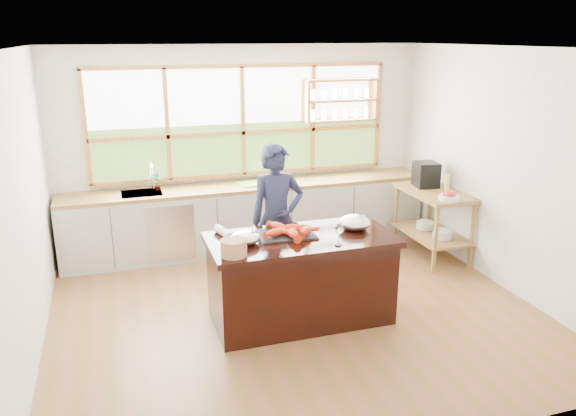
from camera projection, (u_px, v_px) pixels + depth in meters
name	position (u px, v px, depth m)	size (l,w,h in m)	color
ground_plane	(295.00, 310.00, 6.00)	(5.00, 5.00, 0.00)	brown
room_shell	(282.00, 139.00, 5.95)	(5.02, 4.52, 2.71)	silver
back_counter	(249.00, 216.00, 7.62)	(4.90, 0.63, 0.90)	#B8B7AF
right_shelf_unit	(433.00, 213.00, 7.26)	(0.62, 1.10, 0.90)	olive
island	(301.00, 278.00, 5.68)	(1.85, 0.90, 0.90)	black
cook	(277.00, 219.00, 6.28)	(0.62, 0.40, 1.69)	#1B1E37
potted_plant	(157.00, 181.00, 7.17)	(0.13, 0.09, 0.24)	slate
cutting_board	(253.00, 183.00, 7.51)	(0.40, 0.30, 0.01)	#52AE36
espresso_machine	(426.00, 174.00, 7.35)	(0.28, 0.30, 0.32)	black
wine_bottle	(447.00, 184.00, 7.00)	(0.06, 0.06, 0.26)	#B2B952
fruit_bowl	(449.00, 196.00, 6.79)	(0.25, 0.25, 0.11)	silver
slate_board	(286.00, 234.00, 5.60)	(0.55, 0.40, 0.02)	black
lobster_pile	(289.00, 230.00, 5.56)	(0.52, 0.48, 0.08)	#E4450C
mixing_bowl_left	(245.00, 238.00, 5.36)	(0.28, 0.28, 0.14)	silver
mixing_bowl_right	(355.00, 223.00, 5.76)	(0.33, 0.33, 0.16)	silver
wine_glass	(339.00, 230.00, 5.27)	(0.08, 0.08, 0.22)	white
wicker_basket	(234.00, 248.00, 5.05)	(0.24, 0.24, 0.15)	#A2794C
parchment_roll	(224.00, 232.00, 5.57)	(0.08, 0.08, 0.30)	white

